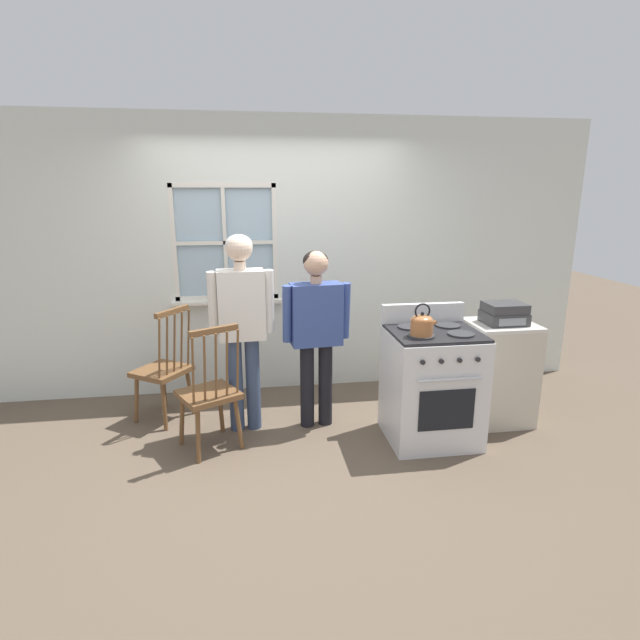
{
  "coord_description": "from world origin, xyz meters",
  "views": [
    {
      "loc": [
        -0.31,
        -3.54,
        2.01
      ],
      "look_at": [
        0.26,
        0.27,
        1.0
      ],
      "focal_mm": 28.0,
      "sensor_mm": 36.0,
      "label": 1
    }
  ],
  "objects_px": {
    "potted_plant": "(220,292)",
    "side_counter": "(497,372)",
    "stove": "(432,384)",
    "chair_by_window": "(210,394)",
    "person_teen_center": "(316,322)",
    "kettle": "(422,324)",
    "chair_near_wall": "(164,371)",
    "stereo": "(504,314)",
    "person_elderly_left": "(242,314)"
  },
  "relations": [
    {
      "from": "person_teen_center",
      "to": "potted_plant",
      "type": "relative_size",
      "value": 5.7
    },
    {
      "from": "person_elderly_left",
      "to": "stove",
      "type": "bearing_deg",
      "value": -17.92
    },
    {
      "from": "person_elderly_left",
      "to": "kettle",
      "type": "height_order",
      "value": "person_elderly_left"
    },
    {
      "from": "chair_near_wall",
      "to": "potted_plant",
      "type": "height_order",
      "value": "potted_plant"
    },
    {
      "from": "person_teen_center",
      "to": "side_counter",
      "type": "distance_m",
      "value": 1.67
    },
    {
      "from": "person_elderly_left",
      "to": "potted_plant",
      "type": "bearing_deg",
      "value": 100.79
    },
    {
      "from": "person_elderly_left",
      "to": "stove",
      "type": "relative_size",
      "value": 1.54
    },
    {
      "from": "side_counter",
      "to": "stereo",
      "type": "distance_m",
      "value": 0.54
    },
    {
      "from": "potted_plant",
      "to": "kettle",
      "type": "bearing_deg",
      "value": -41.25
    },
    {
      "from": "chair_by_window",
      "to": "stove",
      "type": "relative_size",
      "value": 0.95
    },
    {
      "from": "person_elderly_left",
      "to": "person_teen_center",
      "type": "relative_size",
      "value": 1.09
    },
    {
      "from": "person_teen_center",
      "to": "stereo",
      "type": "bearing_deg",
      "value": -10.83
    },
    {
      "from": "chair_by_window",
      "to": "chair_near_wall",
      "type": "xyz_separation_m",
      "value": [
        -0.43,
        0.6,
        0.0
      ]
    },
    {
      "from": "chair_near_wall",
      "to": "person_teen_center",
      "type": "distance_m",
      "value": 1.43
    },
    {
      "from": "chair_by_window",
      "to": "potted_plant",
      "type": "distance_m",
      "value": 1.28
    },
    {
      "from": "person_teen_center",
      "to": "stereo",
      "type": "xyz_separation_m",
      "value": [
        1.6,
        -0.16,
        0.06
      ]
    },
    {
      "from": "chair_by_window",
      "to": "person_elderly_left",
      "type": "bearing_deg",
      "value": -159.75
    },
    {
      "from": "person_elderly_left",
      "to": "stereo",
      "type": "height_order",
      "value": "person_elderly_left"
    },
    {
      "from": "stove",
      "to": "stereo",
      "type": "relative_size",
      "value": 3.19
    },
    {
      "from": "chair_by_window",
      "to": "stereo",
      "type": "distance_m",
      "value": 2.54
    },
    {
      "from": "chair_by_window",
      "to": "potted_plant",
      "type": "height_order",
      "value": "potted_plant"
    },
    {
      "from": "chair_near_wall",
      "to": "person_teen_center",
      "type": "relative_size",
      "value": 0.68
    },
    {
      "from": "stove",
      "to": "potted_plant",
      "type": "bearing_deg",
      "value": 144.27
    },
    {
      "from": "chair_near_wall",
      "to": "stereo",
      "type": "relative_size",
      "value": 3.04
    },
    {
      "from": "stove",
      "to": "chair_by_window",
      "type": "bearing_deg",
      "value": 176.92
    },
    {
      "from": "person_elderly_left",
      "to": "side_counter",
      "type": "bearing_deg",
      "value": -7.18
    },
    {
      "from": "person_teen_center",
      "to": "stereo",
      "type": "height_order",
      "value": "person_teen_center"
    },
    {
      "from": "kettle",
      "to": "potted_plant",
      "type": "relative_size",
      "value": 0.92
    },
    {
      "from": "stove",
      "to": "stereo",
      "type": "xyz_separation_m",
      "value": [
        0.7,
        0.22,
        0.51
      ]
    },
    {
      "from": "side_counter",
      "to": "kettle",
      "type": "bearing_deg",
      "value": -156.51
    },
    {
      "from": "person_elderly_left",
      "to": "chair_by_window",
      "type": "bearing_deg",
      "value": -134.9
    },
    {
      "from": "person_teen_center",
      "to": "kettle",
      "type": "bearing_deg",
      "value": -40.0
    },
    {
      "from": "person_elderly_left",
      "to": "kettle",
      "type": "bearing_deg",
      "value": -24.56
    },
    {
      "from": "chair_by_window",
      "to": "stove",
      "type": "xyz_separation_m",
      "value": [
        1.78,
        -0.1,
        0.01
      ]
    },
    {
      "from": "chair_near_wall",
      "to": "kettle",
      "type": "height_order",
      "value": "kettle"
    },
    {
      "from": "kettle",
      "to": "stereo",
      "type": "bearing_deg",
      "value": 22.32
    },
    {
      "from": "chair_near_wall",
      "to": "potted_plant",
      "type": "xyz_separation_m",
      "value": [
        0.5,
        0.54,
        0.59
      ]
    },
    {
      "from": "kettle",
      "to": "stove",
      "type": "bearing_deg",
      "value": 39.61
    },
    {
      "from": "kettle",
      "to": "potted_plant",
      "type": "bearing_deg",
      "value": 138.75
    },
    {
      "from": "person_teen_center",
      "to": "stereo",
      "type": "relative_size",
      "value": 4.5
    },
    {
      "from": "kettle",
      "to": "potted_plant",
      "type": "height_order",
      "value": "potted_plant"
    },
    {
      "from": "chair_by_window",
      "to": "chair_near_wall",
      "type": "height_order",
      "value": "same"
    },
    {
      "from": "chair_by_window",
      "to": "side_counter",
      "type": "xyz_separation_m",
      "value": [
        2.48,
        0.15,
        -0.01
      ]
    },
    {
      "from": "chair_by_window",
      "to": "side_counter",
      "type": "relative_size",
      "value": 1.15
    },
    {
      "from": "kettle",
      "to": "stereo",
      "type": "xyz_separation_m",
      "value": [
        0.86,
        0.35,
        -0.04
      ]
    },
    {
      "from": "stove",
      "to": "side_counter",
      "type": "distance_m",
      "value": 0.74
    },
    {
      "from": "person_elderly_left",
      "to": "stereo",
      "type": "bearing_deg",
      "value": -7.71
    },
    {
      "from": "potted_plant",
      "to": "side_counter",
      "type": "xyz_separation_m",
      "value": [
        2.42,
        -0.99,
        -0.6
      ]
    },
    {
      "from": "stove",
      "to": "stereo",
      "type": "distance_m",
      "value": 0.9
    },
    {
      "from": "potted_plant",
      "to": "stereo",
      "type": "bearing_deg",
      "value": -22.74
    }
  ]
}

